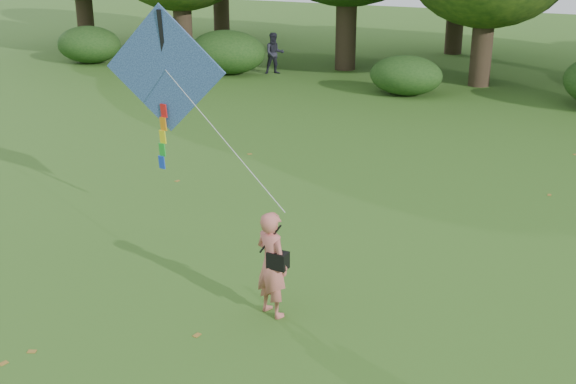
% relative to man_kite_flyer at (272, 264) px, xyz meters
% --- Properties ---
extents(ground, '(100.00, 100.00, 0.00)m').
position_rel_man_kite_flyer_xyz_m(ground, '(0.69, -0.68, -0.84)').
color(ground, '#265114').
rests_on(ground, ground).
extents(man_kite_flyer, '(0.71, 0.59, 1.67)m').
position_rel_man_kite_flyer_xyz_m(man_kite_flyer, '(0.00, 0.00, 0.00)').
color(man_kite_flyer, '#CA695F').
rests_on(man_kite_flyer, ground).
extents(bystander_left, '(1.05, 1.03, 1.70)m').
position_rel_man_kite_flyer_xyz_m(bystander_left, '(-9.53, 17.97, 0.02)').
color(bystander_left, '#252531').
rests_on(bystander_left, ground).
extents(crossbody_bag, '(0.43, 0.20, 0.69)m').
position_rel_man_kite_flyer_xyz_m(crossbody_bag, '(0.12, -0.03, 0.11)').
color(crossbody_bag, black).
rests_on(crossbody_bag, ground).
extents(flying_kite, '(4.85, 2.48, 3.17)m').
position_rel_man_kite_flyer_xyz_m(flying_kite, '(-3.39, 2.18, 2.27)').
color(flying_kite, '#2943B4').
rests_on(flying_kite, ground).
extents(shrub_band, '(39.15, 3.22, 1.88)m').
position_rel_man_kite_flyer_xyz_m(shrub_band, '(-0.04, 16.92, 0.02)').
color(shrub_band, '#264919').
rests_on(shrub_band, ground).
extents(fallen_leaves, '(10.07, 15.65, 0.01)m').
position_rel_man_kite_flyer_xyz_m(fallen_leaves, '(-0.05, 1.70, -0.83)').
color(fallen_leaves, olive).
rests_on(fallen_leaves, ground).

